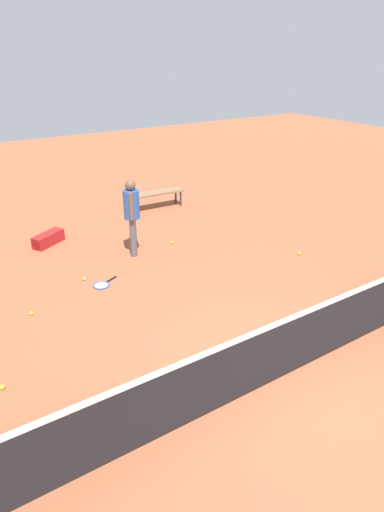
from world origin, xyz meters
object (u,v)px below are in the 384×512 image
object	(u,v)px
player_near_side	(132,211)
tennis_ball_by_net	(299,254)
tennis_ball_near_player	(85,279)
courtside_bench	(157,194)
tennis_racket_near_player	(102,285)
tennis_ball_midcourt	(31,313)
equipment_bag	(47,239)
tennis_ball_baseline	(2,387)
tennis_ball_stray_left	(172,243)

from	to	relation	value
player_near_side	tennis_ball_by_net	size ratio (longest dim) A/B	25.76
tennis_ball_near_player	courtside_bench	bearing A→B (deg)	-137.66
courtside_bench	player_near_side	bearing A→B (deg)	51.42
tennis_racket_near_player	tennis_ball_midcourt	distance (m)	1.47
player_near_side	tennis_ball_by_net	bearing A→B (deg)	146.01
equipment_bag	tennis_ball_near_player	bearing A→B (deg)	92.46
tennis_ball_midcourt	courtside_bench	distance (m)	5.93
player_near_side	tennis_ball_midcourt	distance (m)	3.07
courtside_bench	tennis_ball_midcourt	bearing A→B (deg)	39.35
player_near_side	equipment_bag	size ratio (longest dim) A/B	2.04
tennis_ball_baseline	courtside_bench	size ratio (longest dim) A/B	0.04
tennis_ball_midcourt	tennis_ball_baseline	size ratio (longest dim) A/B	1.00
tennis_ball_near_player	tennis_ball_baseline	bearing A→B (deg)	48.95
player_near_side	tennis_ball_stray_left	bearing A→B (deg)	-179.09
tennis_ball_by_net	tennis_racket_near_player	bearing A→B (deg)	-14.42
tennis_ball_by_net	courtside_bench	bearing A→B (deg)	-76.58
player_near_side	tennis_ball_near_player	xyz separation A→B (m)	(1.38, 0.59, -0.98)
player_near_side	tennis_racket_near_player	world-z (taller)	player_near_side
tennis_ball_stray_left	tennis_ball_by_net	bearing A→B (deg)	134.92
player_near_side	equipment_bag	bearing A→B (deg)	-46.42
player_near_side	courtside_bench	distance (m)	3.21
tennis_ball_baseline	courtside_bench	world-z (taller)	courtside_bench
player_near_side	tennis_ball_by_net	world-z (taller)	player_near_side
player_near_side	tennis_ball_midcourt	world-z (taller)	player_near_side
tennis_racket_near_player	tennis_ball_by_net	size ratio (longest dim) A/B	9.10
tennis_ball_near_player	tennis_ball_baseline	distance (m)	3.12
tennis_ball_stray_left	player_near_side	bearing A→B (deg)	0.91
tennis_racket_near_player	tennis_ball_baseline	world-z (taller)	tennis_ball_baseline
equipment_bag	tennis_ball_by_net	bearing A→B (deg)	141.45
tennis_racket_near_player	equipment_bag	world-z (taller)	equipment_bag
tennis_ball_near_player	courtside_bench	size ratio (longest dim) A/B	0.04
tennis_ball_stray_left	courtside_bench	bearing A→B (deg)	-111.90
tennis_ball_near_player	tennis_ball_by_net	xyz separation A→B (m)	(-4.43, 1.47, 0.00)
courtside_bench	equipment_bag	world-z (taller)	courtside_bench
tennis_ball_near_player	tennis_ball_stray_left	xyz separation A→B (m)	(-2.37, -0.60, 0.00)
tennis_ball_stray_left	tennis_ball_baseline	bearing A→B (deg)	33.79
player_near_side	equipment_bag	world-z (taller)	player_near_side
tennis_ball_by_net	tennis_ball_midcourt	xyz separation A→B (m)	(5.66, -0.77, 0.00)
tennis_ball_by_net	equipment_bag	distance (m)	5.78
tennis_ball_by_net	courtside_bench	size ratio (longest dim) A/B	0.04
courtside_bench	tennis_ball_baseline	bearing A→B (deg)	45.03
player_near_side	courtside_bench	bearing A→B (deg)	-128.58
player_near_side	tennis_ball_midcourt	xyz separation A→B (m)	(2.61, 1.28, -0.98)
equipment_bag	courtside_bench	bearing A→B (deg)	-165.06
tennis_ball_midcourt	tennis_ball_stray_left	bearing A→B (deg)	-160.10
tennis_ball_by_net	courtside_bench	world-z (taller)	courtside_bench
tennis_ball_midcourt	courtside_bench	size ratio (longest dim) A/B	0.04
tennis_ball_stray_left	tennis_racket_near_player	bearing A→B (deg)	24.60
tennis_ball_baseline	tennis_ball_near_player	bearing A→B (deg)	-131.05
tennis_ball_near_player	courtside_bench	world-z (taller)	courtside_bench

